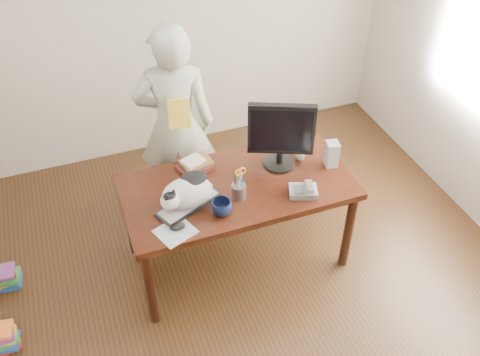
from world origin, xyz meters
name	(u,v)px	position (x,y,z in m)	size (l,w,h in m)	color
room	(275,169)	(0.00, 0.00, 1.35)	(4.50, 4.50, 4.50)	black
desk	(234,193)	(0.00, 0.68, 0.60)	(1.60, 0.80, 0.75)	black
keyboard	(189,204)	(-0.38, 0.51, 0.76)	(0.48, 0.34, 0.03)	black
cat	(186,193)	(-0.39, 0.50, 0.88)	(0.41, 0.33, 0.25)	silver
monitor	(281,133)	(0.35, 0.69, 1.04)	(0.44, 0.30, 0.52)	black
pen_cup	(239,190)	(-0.04, 0.47, 0.82)	(0.12, 0.12, 0.25)	gray
mousepad	(175,231)	(-0.52, 0.31, 0.75)	(0.28, 0.27, 0.01)	#B0B5BC
mouse	(177,226)	(-0.50, 0.33, 0.77)	(0.12, 0.10, 0.04)	black
coffee_mug	(222,208)	(-0.20, 0.36, 0.80)	(0.14, 0.14, 0.11)	black
phone	(304,191)	(0.39, 0.36, 0.78)	(0.22, 0.19, 0.09)	slate
speaker	(332,154)	(0.71, 0.58, 0.85)	(0.10, 0.11, 0.19)	gray
baseball	(300,156)	(0.52, 0.71, 0.79)	(0.07, 0.07, 0.07)	beige
book_stack	(195,165)	(-0.22, 0.86, 0.79)	(0.28, 0.24, 0.09)	#491317
calculator	(297,138)	(0.59, 0.91, 0.78)	(0.18, 0.23, 0.07)	slate
person	(175,125)	(-0.24, 1.32, 0.84)	(0.61, 0.40, 1.67)	silver
held_book	(179,114)	(-0.24, 1.15, 1.05)	(0.18, 0.13, 0.22)	gold
book_pile_a	(0,339)	(-1.75, 0.40, 0.09)	(0.27, 0.22, 0.18)	red
book_pile_b	(3,278)	(-1.72, 0.95, 0.07)	(0.26, 0.20, 0.15)	#1B4AA5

